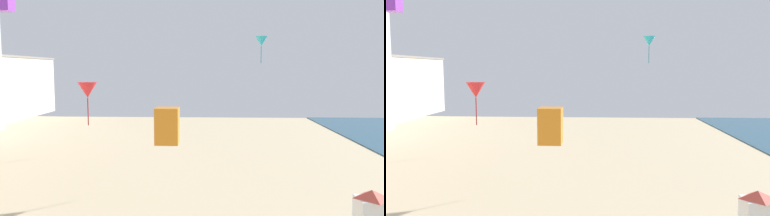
% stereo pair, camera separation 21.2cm
% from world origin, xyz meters
% --- Properties ---
extents(lifeguard_stand, '(1.10, 1.10, 2.55)m').
position_xyz_m(lifeguard_stand, '(11.40, 17.06, 1.84)').
color(lifeguard_stand, white).
rests_on(lifeguard_stand, ground).
extents(kite_orange_box, '(0.71, 0.71, 1.12)m').
position_xyz_m(kite_orange_box, '(3.59, 13.45, 5.63)').
color(kite_orange_box, orange).
extents(kite_purple_box_3, '(0.85, 0.85, 1.33)m').
position_xyz_m(kite_purple_box_3, '(-6.92, 23.72, 11.35)').
color(kite_purple_box_3, purple).
extents(kite_red_delta_2, '(1.71, 1.71, 3.88)m').
position_xyz_m(kite_red_delta_2, '(-6.02, 35.36, 5.51)').
color(kite_red_delta_2, red).
extents(kite_cyan_delta, '(0.92, 0.92, 2.09)m').
position_xyz_m(kite_cyan_delta, '(8.92, 32.35, 9.56)').
color(kite_cyan_delta, '#2DB7CC').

